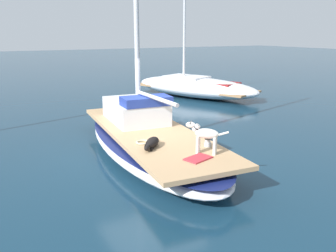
{
  "coord_description": "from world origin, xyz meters",
  "views": [
    {
      "loc": [
        -4.02,
        -8.24,
        3.2
      ],
      "look_at": [
        0.0,
        -1.0,
        1.01
      ],
      "focal_mm": 38.01,
      "sensor_mm": 36.0,
      "label": 1
    }
  ],
  "objects_px": {
    "deck_winch": "(208,142)",
    "deck_towel": "(198,158)",
    "sailboat_main": "(150,142)",
    "moored_boat_starboard_side": "(195,86)",
    "dog_black": "(152,143)",
    "coiled_rope": "(143,142)",
    "dog_white": "(205,134)"
  },
  "relations": [
    {
      "from": "coiled_rope",
      "to": "deck_towel",
      "type": "relative_size",
      "value": 0.58
    },
    {
      "from": "sailboat_main",
      "to": "dog_black",
      "type": "xyz_separation_m",
      "value": [
        -0.61,
        -1.34,
        0.43
      ]
    },
    {
      "from": "sailboat_main",
      "to": "deck_towel",
      "type": "relative_size",
      "value": 13.27
    },
    {
      "from": "deck_winch",
      "to": "deck_towel",
      "type": "height_order",
      "value": "deck_winch"
    },
    {
      "from": "dog_black",
      "to": "dog_white",
      "type": "bearing_deg",
      "value": -47.66
    },
    {
      "from": "sailboat_main",
      "to": "dog_white",
      "type": "height_order",
      "value": "dog_white"
    },
    {
      "from": "deck_winch",
      "to": "moored_boat_starboard_side",
      "type": "distance_m",
      "value": 10.31
    },
    {
      "from": "coiled_rope",
      "to": "deck_winch",
      "type": "bearing_deg",
      "value": -37.98
    },
    {
      "from": "moored_boat_starboard_side",
      "to": "sailboat_main",
      "type": "bearing_deg",
      "value": -130.84
    },
    {
      "from": "dog_black",
      "to": "moored_boat_starboard_side",
      "type": "height_order",
      "value": "moored_boat_starboard_side"
    },
    {
      "from": "dog_white",
      "to": "moored_boat_starboard_side",
      "type": "height_order",
      "value": "moored_boat_starboard_side"
    },
    {
      "from": "sailboat_main",
      "to": "dog_black",
      "type": "height_order",
      "value": "dog_black"
    },
    {
      "from": "dog_white",
      "to": "deck_winch",
      "type": "relative_size",
      "value": 3.45
    },
    {
      "from": "sailboat_main",
      "to": "dog_white",
      "type": "relative_size",
      "value": 10.26
    },
    {
      "from": "dog_white",
      "to": "deck_winch",
      "type": "distance_m",
      "value": 0.59
    },
    {
      "from": "dog_white",
      "to": "coiled_rope",
      "type": "bearing_deg",
      "value": 123.42
    },
    {
      "from": "sailboat_main",
      "to": "dog_black",
      "type": "relative_size",
      "value": 9.96
    },
    {
      "from": "sailboat_main",
      "to": "moored_boat_starboard_side",
      "type": "bearing_deg",
      "value": 49.16
    },
    {
      "from": "dog_white",
      "to": "coiled_rope",
      "type": "relative_size",
      "value": 2.23
    },
    {
      "from": "coiled_rope",
      "to": "dog_white",
      "type": "bearing_deg",
      "value": -56.58
    },
    {
      "from": "sailboat_main",
      "to": "moored_boat_starboard_side",
      "type": "distance_m",
      "value": 9.12
    },
    {
      "from": "deck_winch",
      "to": "coiled_rope",
      "type": "distance_m",
      "value": 1.53
    },
    {
      "from": "dog_white",
      "to": "coiled_rope",
      "type": "height_order",
      "value": "dog_white"
    },
    {
      "from": "deck_winch",
      "to": "moored_boat_starboard_side",
      "type": "height_order",
      "value": "moored_boat_starboard_side"
    },
    {
      "from": "dog_white",
      "to": "moored_boat_starboard_side",
      "type": "xyz_separation_m",
      "value": [
        5.75,
        9.14,
        -0.56
      ]
    },
    {
      "from": "deck_winch",
      "to": "deck_towel",
      "type": "bearing_deg",
      "value": -137.62
    },
    {
      "from": "sailboat_main",
      "to": "moored_boat_starboard_side",
      "type": "xyz_separation_m",
      "value": [
        5.96,
        6.9,
        0.19
      ]
    },
    {
      "from": "sailboat_main",
      "to": "deck_winch",
      "type": "xyz_separation_m",
      "value": [
        0.55,
        -1.88,
        0.42
      ]
    },
    {
      "from": "deck_winch",
      "to": "coiled_rope",
      "type": "relative_size",
      "value": 0.65
    },
    {
      "from": "sailboat_main",
      "to": "coiled_rope",
      "type": "height_order",
      "value": "coiled_rope"
    },
    {
      "from": "coiled_rope",
      "to": "moored_boat_starboard_side",
      "type": "xyz_separation_m",
      "value": [
        6.61,
        7.83,
        -0.16
      ]
    },
    {
      "from": "sailboat_main",
      "to": "coiled_rope",
      "type": "xyz_separation_m",
      "value": [
        -0.65,
        -0.94,
        0.35
      ]
    }
  ]
}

